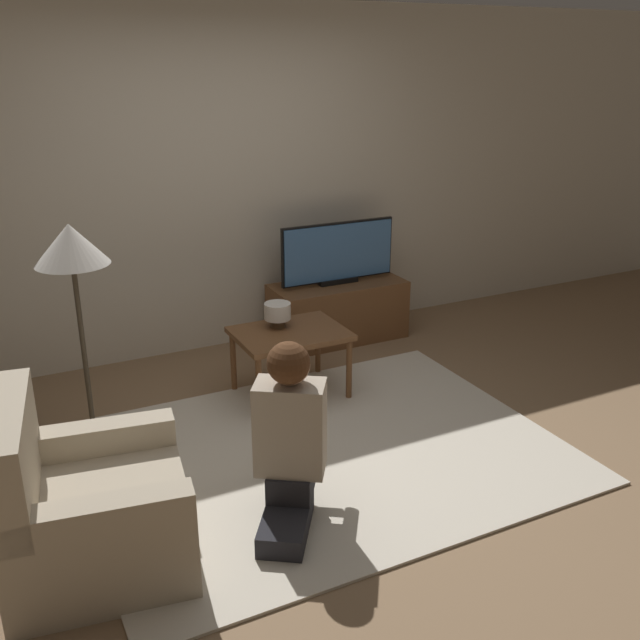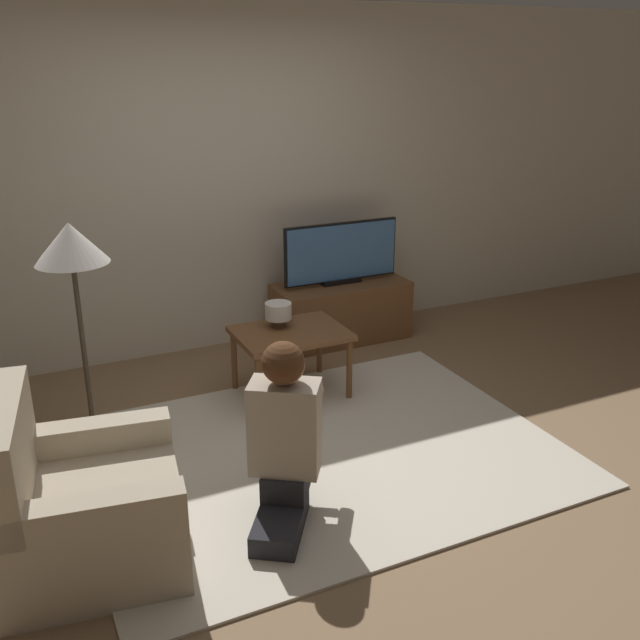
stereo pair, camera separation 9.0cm
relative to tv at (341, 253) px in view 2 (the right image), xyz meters
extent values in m
plane|color=#896B4C|center=(-0.93, -1.59, -0.73)|extent=(10.00, 10.00, 0.00)
cube|color=beige|center=(-0.93, 0.34, 0.57)|extent=(10.00, 0.06, 2.60)
cube|color=beige|center=(-0.93, -1.59, -0.73)|extent=(2.71, 2.08, 0.02)
cube|color=brown|center=(0.00, 0.00, -0.49)|extent=(1.09, 0.48, 0.48)
cube|color=black|center=(0.00, 0.00, -0.23)|extent=(0.33, 0.08, 0.04)
cube|color=black|center=(0.00, 0.00, 0.01)|extent=(0.98, 0.03, 0.47)
cube|color=#38669E|center=(0.00, 0.00, 0.01)|extent=(0.95, 0.04, 0.44)
cube|color=brown|center=(-0.78, -0.79, -0.28)|extent=(0.73, 0.55, 0.04)
cylinder|color=brown|center=(-1.11, -1.02, -0.51)|extent=(0.04, 0.04, 0.44)
cylinder|color=brown|center=(-0.45, -1.02, -0.51)|extent=(0.04, 0.04, 0.44)
cylinder|color=brown|center=(-1.11, -0.55, -0.51)|extent=(0.04, 0.04, 0.44)
cylinder|color=brown|center=(-0.45, -0.55, -0.51)|extent=(0.04, 0.04, 0.44)
cylinder|color=#4C4233|center=(-2.11, -0.85, -0.72)|extent=(0.28, 0.28, 0.03)
cylinder|color=#4C4233|center=(-2.11, -0.85, -0.06)|extent=(0.03, 0.03, 1.29)
cone|color=silver|center=(-2.11, -0.85, 0.51)|extent=(0.41, 0.41, 0.23)
cube|color=#B7A88E|center=(-2.27, -1.97, -0.54)|extent=(0.90, 0.91, 0.39)
cube|color=#B7A88E|center=(-2.58, -1.92, -0.12)|extent=(0.28, 0.82, 0.45)
cube|color=#B7A88E|center=(-2.32, -2.30, -0.47)|extent=(0.80, 0.26, 0.53)
cube|color=#B7A88E|center=(-2.22, -1.64, -0.47)|extent=(0.80, 0.26, 0.53)
cube|color=#232328|center=(-1.44, -2.18, -0.66)|extent=(0.42, 0.49, 0.11)
cube|color=#232328|center=(-1.35, -2.04, -0.54)|extent=(0.32, 0.32, 0.14)
cube|color=tan|center=(-1.35, -2.04, -0.23)|extent=(0.39, 0.35, 0.47)
sphere|color=tan|center=(-1.35, -2.04, 0.11)|extent=(0.20, 0.20, 0.20)
sphere|color=#4C2D19|center=(-1.36, -2.06, 0.12)|extent=(0.21, 0.21, 0.21)
cube|color=black|center=(-1.14, -1.73, -0.21)|extent=(0.13, 0.11, 0.04)
cylinder|color=tan|center=(-1.12, -1.89, -0.21)|extent=(0.22, 0.29, 0.07)
cylinder|color=tan|center=(-1.29, -1.77, -0.21)|extent=(0.22, 0.29, 0.07)
cylinder|color=#4C3823|center=(-0.82, -0.68, -0.23)|extent=(0.10, 0.10, 0.06)
cylinder|color=silver|center=(-0.82, -0.68, -0.14)|extent=(0.18, 0.18, 0.11)
camera|label=1|loc=(-2.59, -4.85, 1.47)|focal=40.00mm
camera|label=2|loc=(-2.51, -4.89, 1.47)|focal=40.00mm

